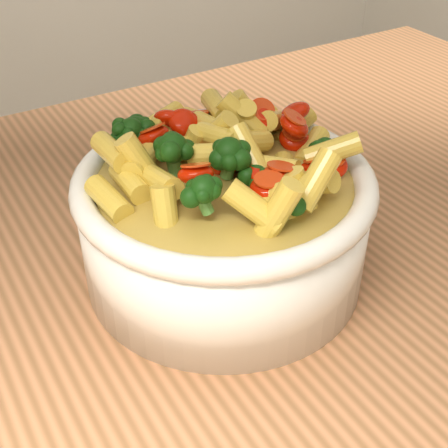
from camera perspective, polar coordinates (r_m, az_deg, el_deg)
table at (r=0.66m, az=1.61°, el=-9.12°), size 1.20×0.80×0.90m
serving_bowl at (r=0.53m, az=0.00°, el=0.12°), size 0.25×0.25×0.11m
pasta_salad at (r=0.50m, az=-0.00°, el=6.38°), size 0.20×0.20×0.04m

